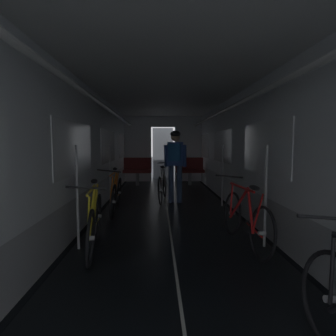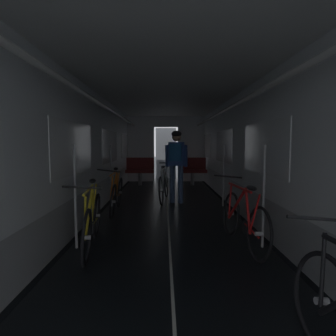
{
  "view_description": "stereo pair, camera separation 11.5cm",
  "coord_description": "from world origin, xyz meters",
  "px_view_note": "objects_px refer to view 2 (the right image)",
  "views": [
    {
      "loc": [
        -0.19,
        -1.67,
        1.41
      ],
      "look_at": [
        0.0,
        3.83,
        0.95
      ],
      "focal_mm": 30.34,
      "sensor_mm": 36.0,
      "label": 1
    },
    {
      "loc": [
        -0.08,
        -1.67,
        1.41
      ],
      "look_at": [
        0.0,
        3.83,
        0.95
      ],
      "focal_mm": 30.34,
      "sensor_mm": 36.0,
      "label": 2
    }
  ],
  "objects_px": {
    "bench_seat_far_left": "(140,169)",
    "bicycle_white_in_aisle": "(164,185)",
    "bicycle_orange": "(116,194)",
    "bicycle_red": "(243,219)",
    "bicycle_yellow": "(92,221)",
    "bench_seat_far_right": "(192,169)",
    "person_cyclist_aisle": "(176,158)"
  },
  "relations": [
    {
      "from": "bench_seat_far_left",
      "to": "bench_seat_far_right",
      "type": "relative_size",
      "value": 1.0
    },
    {
      "from": "bench_seat_far_right",
      "to": "bicycle_orange",
      "type": "xyz_separation_m",
      "value": [
        -1.96,
        -3.96,
        -0.19
      ]
    },
    {
      "from": "bicycle_red",
      "to": "bicycle_white_in_aisle",
      "type": "relative_size",
      "value": 1.0
    },
    {
      "from": "bench_seat_far_left",
      "to": "bicycle_white_in_aisle",
      "type": "bearing_deg",
      "value": -73.4
    },
    {
      "from": "bench_seat_far_left",
      "to": "person_cyclist_aisle",
      "type": "xyz_separation_m",
      "value": [
        1.12,
        -3.02,
        0.5
      ]
    },
    {
      "from": "bench_seat_far_right",
      "to": "person_cyclist_aisle",
      "type": "relative_size",
      "value": 0.57
    },
    {
      "from": "bench_seat_far_left",
      "to": "bicycle_yellow",
      "type": "height_order",
      "value": "bench_seat_far_left"
    },
    {
      "from": "bicycle_white_in_aisle",
      "to": "bench_seat_far_left",
      "type": "bearing_deg",
      "value": 106.6
    },
    {
      "from": "bicycle_red",
      "to": "person_cyclist_aisle",
      "type": "xyz_separation_m",
      "value": [
        -0.79,
        2.92,
        0.69
      ]
    },
    {
      "from": "bench_seat_far_left",
      "to": "bicycle_orange",
      "type": "distance_m",
      "value": 3.96
    },
    {
      "from": "bench_seat_far_right",
      "to": "bicycle_yellow",
      "type": "height_order",
      "value": "bench_seat_far_right"
    },
    {
      "from": "bicycle_orange",
      "to": "bicycle_red",
      "type": "distance_m",
      "value": 2.86
    },
    {
      "from": "person_cyclist_aisle",
      "to": "bicycle_white_in_aisle",
      "type": "relative_size",
      "value": 1.03
    },
    {
      "from": "bicycle_red",
      "to": "bench_seat_far_right",
      "type": "bearing_deg",
      "value": 91.07
    },
    {
      "from": "bench_seat_far_right",
      "to": "bicycle_red",
      "type": "distance_m",
      "value": 5.94
    },
    {
      "from": "bicycle_orange",
      "to": "bicycle_yellow",
      "type": "xyz_separation_m",
      "value": [
        0.02,
        -2.06,
        0.0
      ]
    },
    {
      "from": "person_cyclist_aisle",
      "to": "bench_seat_far_right",
      "type": "bearing_deg",
      "value": 77.26
    },
    {
      "from": "bench_seat_far_left",
      "to": "bicycle_yellow",
      "type": "xyz_separation_m",
      "value": [
        -0.14,
        -6.02,
        -0.18
      ]
    },
    {
      "from": "bench_seat_far_left",
      "to": "bench_seat_far_right",
      "type": "xyz_separation_m",
      "value": [
        1.8,
        0.0,
        0.0
      ]
    },
    {
      "from": "bench_seat_far_left",
      "to": "bicycle_white_in_aisle",
      "type": "xyz_separation_m",
      "value": [
        0.82,
        -2.76,
        -0.18
      ]
    },
    {
      "from": "bench_seat_far_left",
      "to": "bicycle_red",
      "type": "relative_size",
      "value": 0.58
    },
    {
      "from": "bench_seat_far_right",
      "to": "bicycle_orange",
      "type": "bearing_deg",
      "value": -116.34
    },
    {
      "from": "bicycle_orange",
      "to": "bench_seat_far_left",
      "type": "bearing_deg",
      "value": 87.71
    },
    {
      "from": "bench_seat_far_right",
      "to": "bicycle_white_in_aisle",
      "type": "xyz_separation_m",
      "value": [
        -0.98,
        -2.76,
        -0.18
      ]
    },
    {
      "from": "bench_seat_far_right",
      "to": "bench_seat_far_left",
      "type": "bearing_deg",
      "value": 180.0
    },
    {
      "from": "bench_seat_far_left",
      "to": "bicycle_orange",
      "type": "height_order",
      "value": "bench_seat_far_left"
    },
    {
      "from": "bicycle_yellow",
      "to": "bicycle_orange",
      "type": "bearing_deg",
      "value": 90.58
    },
    {
      "from": "bicycle_red",
      "to": "bicycle_yellow",
      "type": "height_order",
      "value": "bicycle_red"
    },
    {
      "from": "bicycle_yellow",
      "to": "person_cyclist_aisle",
      "type": "relative_size",
      "value": 0.98
    },
    {
      "from": "bench_seat_far_right",
      "to": "bicycle_red",
      "type": "xyz_separation_m",
      "value": [
        0.11,
        -5.94,
        -0.19
      ]
    },
    {
      "from": "bicycle_red",
      "to": "person_cyclist_aisle",
      "type": "distance_m",
      "value": 3.1
    },
    {
      "from": "bicycle_orange",
      "to": "bench_seat_far_right",
      "type": "bearing_deg",
      "value": 63.66
    }
  ]
}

